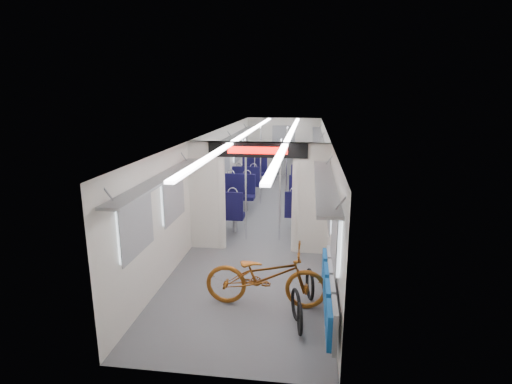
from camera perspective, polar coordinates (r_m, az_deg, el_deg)
carriage at (r=9.90m, az=1.60°, el=3.75°), size 12.00×12.02×2.31m
bicycle at (r=6.33m, az=1.39°, el=-11.90°), size 1.90×0.67×1.00m
flip_bench at (r=5.79m, az=10.37°, el=-13.84°), size 0.12×2.13×0.54m
bike_hoop_a at (r=5.83m, az=6.28°, el=-17.80°), size 0.10×0.45×0.45m
bike_hoop_b at (r=6.12m, az=5.73°, el=-15.91°), size 0.18×0.48×0.48m
bike_hoop_c at (r=6.68m, az=7.70°, el=-13.11°), size 0.15×0.51×0.51m
seat_bay_near_left at (r=10.39m, az=-3.48°, el=-1.07°), size 0.94×2.22×1.15m
seat_bay_near_right at (r=10.51m, az=6.91°, el=-1.09°), size 0.91×2.06×1.10m
seat_bay_far_left at (r=13.67m, az=-0.74°, el=2.54°), size 0.91×2.07×1.10m
seat_bay_far_right at (r=13.99m, az=7.15°, el=2.76°), size 0.93×2.19×1.13m
stanchion_near_left at (r=8.86m, az=-1.45°, el=0.22°), size 0.04×0.04×2.30m
stanchion_near_right at (r=8.83m, az=3.45°, el=0.14°), size 0.04×0.04×2.30m
stanchion_far_left at (r=11.84m, az=0.67°, el=3.73°), size 0.04×0.04×2.30m
stanchion_far_right at (r=11.89m, az=4.38°, el=3.74°), size 0.04×0.04×2.30m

